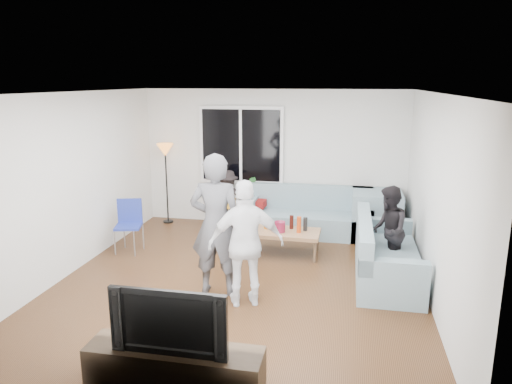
% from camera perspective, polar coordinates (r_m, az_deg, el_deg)
% --- Properties ---
extents(floor, '(5.00, 5.50, 0.04)m').
position_cam_1_polar(floor, '(6.79, -1.84, -10.78)').
color(floor, '#56351C').
rests_on(floor, ground).
extents(ceiling, '(5.00, 5.50, 0.04)m').
position_cam_1_polar(ceiling, '(6.20, -2.03, 12.10)').
color(ceiling, white).
rests_on(ceiling, ground).
extents(wall_back, '(5.00, 0.04, 2.60)m').
position_cam_1_polar(wall_back, '(9.03, 2.05, 4.08)').
color(wall_back, silver).
rests_on(wall_back, ground).
extents(wall_front, '(5.00, 0.04, 2.60)m').
position_cam_1_polar(wall_front, '(3.84, -11.44, -9.20)').
color(wall_front, silver).
rests_on(wall_front, ground).
extents(wall_left, '(0.04, 5.50, 2.60)m').
position_cam_1_polar(wall_left, '(7.35, -21.46, 0.99)').
color(wall_left, silver).
rests_on(wall_left, ground).
extents(wall_right, '(0.04, 5.50, 2.60)m').
position_cam_1_polar(wall_right, '(6.30, 20.99, -0.90)').
color(wall_right, silver).
rests_on(wall_right, ground).
extents(window_frame, '(1.62, 0.06, 1.47)m').
position_cam_1_polar(window_frame, '(9.03, -1.79, 5.68)').
color(window_frame, white).
rests_on(window_frame, wall_back).
extents(window_glass, '(1.50, 0.02, 1.35)m').
position_cam_1_polar(window_glass, '(8.99, -1.85, 5.65)').
color(window_glass, black).
rests_on(window_glass, window_frame).
extents(window_mullion, '(0.05, 0.03, 1.35)m').
position_cam_1_polar(window_mullion, '(8.98, -1.86, 5.64)').
color(window_mullion, white).
rests_on(window_mullion, window_frame).
extents(radiator, '(1.30, 0.12, 0.62)m').
position_cam_1_polar(radiator, '(9.24, -1.79, -1.99)').
color(radiator, silver).
rests_on(radiator, floor).
extents(potted_plant, '(0.20, 0.17, 0.34)m').
position_cam_1_polar(potted_plant, '(9.05, -0.59, 0.83)').
color(potted_plant, '#2D6D2B').
rests_on(potted_plant, radiator).
extents(vase, '(0.23, 0.23, 0.19)m').
position_cam_1_polar(vase, '(9.20, -3.94, 0.51)').
color(vase, silver).
rests_on(vase, radiator).
extents(sofa_back_section, '(2.30, 0.85, 0.85)m').
position_cam_1_polar(sofa_back_section, '(8.65, 6.33, -2.36)').
color(sofa_back_section, gray).
rests_on(sofa_back_section, floor).
extents(sofa_right_section, '(2.00, 0.85, 0.85)m').
position_cam_1_polar(sofa_right_section, '(6.95, 15.65, -6.75)').
color(sofa_right_section, gray).
rests_on(sofa_right_section, floor).
extents(sofa_corner, '(0.85, 0.85, 0.85)m').
position_cam_1_polar(sofa_corner, '(8.64, 14.30, -2.72)').
color(sofa_corner, gray).
rests_on(sofa_corner, floor).
extents(cushion_yellow, '(0.40, 0.34, 0.14)m').
position_cam_1_polar(cushion_yellow, '(8.87, -3.86, -1.33)').
color(cushion_yellow, gold).
rests_on(cushion_yellow, sofa_back_section).
extents(cushion_red, '(0.38, 0.33, 0.13)m').
position_cam_1_polar(cushion_red, '(8.82, -0.05, -1.40)').
color(cushion_red, maroon).
rests_on(cushion_red, sofa_back_section).
extents(coffee_table, '(1.11, 0.62, 0.40)m').
position_cam_1_polar(coffee_table, '(7.66, 3.53, -6.15)').
color(coffee_table, '#A67850').
rests_on(coffee_table, floor).
extents(pitcher, '(0.17, 0.17, 0.17)m').
position_cam_1_polar(pitcher, '(7.52, 2.91, -4.22)').
color(pitcher, maroon).
rests_on(pitcher, coffee_table).
extents(side_chair, '(0.49, 0.49, 0.86)m').
position_cam_1_polar(side_chair, '(7.97, -15.17, -4.09)').
color(side_chair, navy).
rests_on(side_chair, floor).
extents(floor_lamp, '(0.32, 0.32, 1.56)m').
position_cam_1_polar(floor_lamp, '(9.38, -10.75, 0.96)').
color(floor_lamp, orange).
rests_on(floor_lamp, floor).
extents(player_left, '(0.70, 0.47, 1.87)m').
position_cam_1_polar(player_left, '(6.12, -4.85, -3.99)').
color(player_left, '#48494D').
rests_on(player_left, floor).
extents(player_right, '(1.01, 0.68, 1.60)m').
position_cam_1_polar(player_right, '(5.82, -1.19, -6.27)').
color(player_right, silver).
rests_on(player_right, floor).
extents(spectator_right, '(0.50, 0.64, 1.31)m').
position_cam_1_polar(spectator_right, '(7.03, 15.67, -4.56)').
color(spectator_right, black).
rests_on(spectator_right, floor).
extents(spectator_back, '(0.76, 0.48, 1.13)m').
position_cam_1_polar(spectator_back, '(8.89, -3.44, -0.94)').
color(spectator_back, black).
rests_on(spectator_back, floor).
extents(tv_console, '(1.60, 0.40, 0.44)m').
position_cam_1_polar(tv_console, '(4.58, -9.78, -20.47)').
color(tv_console, '#332619').
rests_on(tv_console, floor).
extents(television, '(1.05, 0.14, 0.60)m').
position_cam_1_polar(television, '(4.31, -10.06, -14.70)').
color(television, black).
rests_on(television, tv_console).
extents(bottle_e, '(0.07, 0.07, 0.22)m').
position_cam_1_polar(bottle_e, '(7.61, 5.98, -3.88)').
color(bottle_e, black).
rests_on(bottle_e, coffee_table).
extents(bottle_a, '(0.07, 0.07, 0.20)m').
position_cam_1_polar(bottle_a, '(7.68, 1.23, -3.75)').
color(bottle_a, '#C76E0B').
rests_on(bottle_a, coffee_table).
extents(bottle_d, '(0.07, 0.07, 0.26)m').
position_cam_1_polar(bottle_d, '(7.50, 5.21, -3.95)').
color(bottle_d, '#D04212').
rests_on(bottle_d, coffee_table).
extents(bottle_c, '(0.07, 0.07, 0.22)m').
position_cam_1_polar(bottle_c, '(7.69, 4.32, -3.64)').
color(bottle_c, '#330F0B').
rests_on(bottle_c, coffee_table).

